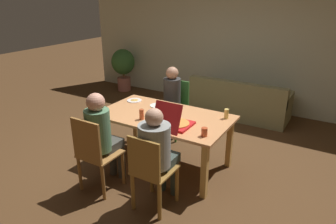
% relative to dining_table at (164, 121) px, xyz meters
% --- Properties ---
extents(ground_plane, '(20.00, 20.00, 0.00)m').
position_rel_dining_table_xyz_m(ground_plane, '(0.00, 0.00, -0.67)').
color(ground_plane, '#4F331B').
extents(back_wall, '(7.51, 0.12, 2.92)m').
position_rel_dining_table_xyz_m(back_wall, '(0.00, 2.98, 0.79)').
color(back_wall, beige).
rests_on(back_wall, ground).
extents(dining_table, '(1.82, 1.03, 0.77)m').
position_rel_dining_table_xyz_m(dining_table, '(0.00, 0.00, 0.00)').
color(dining_table, tan).
rests_on(dining_table, ground).
extents(chair_0, '(0.42, 0.45, 0.95)m').
position_rel_dining_table_xyz_m(chair_0, '(0.39, -0.93, -0.17)').
color(chair_0, olive).
rests_on(chair_0, ground).
extents(person_0, '(0.36, 0.52, 1.22)m').
position_rel_dining_table_xyz_m(person_0, '(0.39, -0.79, 0.05)').
color(person_0, '#34403A').
rests_on(person_0, ground).
extents(chair_1, '(0.45, 0.44, 1.00)m').
position_rel_dining_table_xyz_m(chair_1, '(-0.39, -0.99, -0.13)').
color(chair_1, olive).
rests_on(chair_1, ground).
extents(person_1, '(0.30, 0.50, 1.27)m').
position_rel_dining_table_xyz_m(person_1, '(-0.39, -0.83, 0.07)').
color(person_1, '#3C3C35').
rests_on(person_1, ground).
extents(chair_2, '(0.43, 0.46, 0.95)m').
position_rel_dining_table_xyz_m(chair_2, '(-0.39, 0.99, -0.14)').
color(chair_2, '#337130').
rests_on(chair_2, ground).
extents(person_2, '(0.29, 0.53, 1.22)m').
position_rel_dining_table_xyz_m(person_2, '(-0.39, 0.81, 0.04)').
color(person_2, '#3E3E40').
rests_on(person_2, ground).
extents(pizza_box_0, '(0.37, 0.50, 0.37)m').
position_rel_dining_table_xyz_m(pizza_box_0, '(0.32, -0.26, 0.14)').
color(pizza_box_0, red).
rests_on(pizza_box_0, dining_table).
extents(plate_0, '(0.23, 0.23, 0.03)m').
position_rel_dining_table_xyz_m(plate_0, '(-0.71, 0.27, 0.10)').
color(plate_0, white).
rests_on(plate_0, dining_table).
extents(plate_1, '(0.22, 0.22, 0.01)m').
position_rel_dining_table_xyz_m(plate_1, '(0.01, 0.24, 0.10)').
color(plate_1, white).
rests_on(plate_1, dining_table).
extents(plate_2, '(0.24, 0.24, 0.01)m').
position_rel_dining_table_xyz_m(plate_2, '(-0.27, 0.26, 0.10)').
color(plate_2, white).
rests_on(plate_2, dining_table).
extents(drinking_glass_0, '(0.06, 0.06, 0.14)m').
position_rel_dining_table_xyz_m(drinking_glass_0, '(-0.18, -0.28, 0.17)').
color(drinking_glass_0, '#BC542E').
rests_on(drinking_glass_0, dining_table).
extents(drinking_glass_1, '(0.07, 0.07, 0.11)m').
position_rel_dining_table_xyz_m(drinking_glass_1, '(0.75, -0.31, 0.15)').
color(drinking_glass_1, '#BC4927').
rests_on(drinking_glass_1, dining_table).
extents(drinking_glass_2, '(0.06, 0.06, 0.13)m').
position_rel_dining_table_xyz_m(drinking_glass_2, '(0.77, 0.33, 0.16)').
color(drinking_glass_2, '#E5C262').
rests_on(drinking_glass_2, dining_table).
extents(couch, '(1.89, 0.77, 0.78)m').
position_rel_dining_table_xyz_m(couch, '(0.32, 2.33, -0.39)').
color(couch, '#847E54').
rests_on(couch, ground).
extents(potted_plant, '(0.57, 0.57, 1.04)m').
position_rel_dining_table_xyz_m(potted_plant, '(-2.75, 2.54, -0.03)').
color(potted_plant, '#B3685B').
rests_on(potted_plant, ground).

